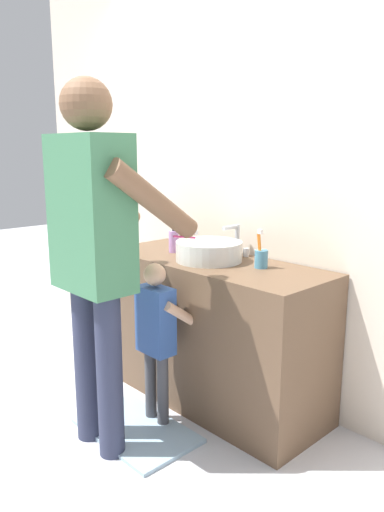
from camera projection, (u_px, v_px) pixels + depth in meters
The scene contains 10 objects.
ground_plane at pixel (172, 415), 2.74m from camera, with size 14.00×14.00×0.00m, color silver.
back_wall at pixel (250, 166), 2.86m from camera, with size 4.40×0.08×2.70m.
vanity_cabinet at pixel (211, 330), 2.85m from camera, with size 1.40×0.54×0.84m, color brown.
sink_basin at pixel (209, 251), 2.73m from camera, with size 0.37×0.37×0.11m.
faucet at pixel (236, 241), 2.88m from camera, with size 0.18×0.14×0.18m.
toothbrush_cup at pixel (261, 258), 2.57m from camera, with size 0.07×0.07×0.21m.
soap_bottle at pixel (174, 241), 2.96m from camera, with size 0.06×0.06×0.16m.
bath_mat at pixel (136, 430), 2.57m from camera, with size 0.64×0.40×0.02m, color #99B7CC.
child_toddler at pixel (157, 330), 2.56m from camera, with size 0.27×0.27×0.88m.
adult_parent at pixel (95, 237), 2.25m from camera, with size 0.54×0.57×1.75m.
Camera 1 is at (1.88, -1.63, 1.45)m, focal length 34.45 mm.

